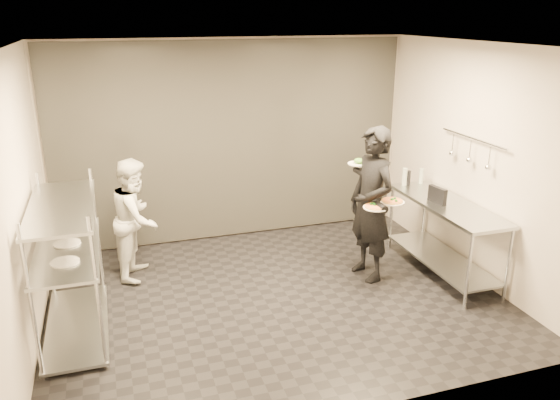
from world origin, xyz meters
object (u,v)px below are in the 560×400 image
object	(u,v)px
pizza_plate_near	(375,207)
pos_monitor	(437,195)
chef	(136,218)
bottle_clear	(421,176)
salad_plate	(359,162)
waiter	(371,205)
pass_rack	(69,262)
pizza_plate_far	(392,201)
prep_counter	(445,226)
bottle_green	(405,177)
bottle_dark	(408,178)

from	to	relation	value
pizza_plate_near	pos_monitor	distance (m)	0.89
chef	bottle_clear	bearing A→B (deg)	-77.22
salad_plate	waiter	bearing A→B (deg)	-79.49
pass_rack	pizza_plate_far	xyz separation A→B (m)	(3.58, 0.01, 0.25)
waiter	salad_plate	bearing A→B (deg)	-179.13
prep_counter	pos_monitor	world-z (taller)	pos_monitor
waiter	chef	world-z (taller)	waiter
bottle_green	chef	bearing A→B (deg)	175.07
pass_rack	waiter	world-z (taller)	waiter
pizza_plate_far	pos_monitor	bearing A→B (deg)	3.70
pos_monitor	bottle_green	distance (m)	0.75
pos_monitor	bottle_green	world-z (taller)	bottle_green
pass_rack	bottle_dark	xyz separation A→B (m)	(4.25, 0.80, 0.25)
pizza_plate_far	salad_plate	xyz separation A→B (m)	(-0.23, 0.46, 0.37)
pizza_plate_far	chef	bearing A→B (deg)	159.08
chef	pizza_plate_far	bearing A→B (deg)	-93.54
salad_plate	bottle_clear	xyz separation A→B (m)	(1.10, 0.33, -0.37)
pass_rack	bottle_clear	xyz separation A→B (m)	(4.45, 0.80, 0.25)
waiter	bottle_green	bearing A→B (deg)	117.99
pass_rack	bottle_clear	distance (m)	4.53
salad_plate	bottle_green	xyz separation A→B (m)	(0.84, 0.33, -0.36)
pos_monitor	bottle_clear	distance (m)	0.79
bottle_green	bottle_dark	size ratio (longest dim) A/B	1.20
pass_rack	bottle_green	world-z (taller)	pass_rack
pos_monitor	bottle_dark	distance (m)	0.75
pizza_plate_far	salad_plate	world-z (taller)	salad_plate
waiter	bottle_dark	size ratio (longest dim) A/B	9.65
bottle_green	salad_plate	bearing A→B (deg)	-158.73
waiter	pos_monitor	world-z (taller)	waiter
pizza_plate_near	bottle_dark	world-z (taller)	bottle_dark
waiter	pizza_plate_near	bearing A→B (deg)	-26.64
pass_rack	waiter	xyz separation A→B (m)	(3.40, 0.19, 0.17)
bottle_clear	bottle_dark	size ratio (longest dim) A/B	1.06
chef	pizza_plate_near	bearing A→B (deg)	-96.50
salad_plate	bottle_dark	size ratio (longest dim) A/B	1.37
chef	salad_plate	distance (m)	2.78
bottle_clear	salad_plate	bearing A→B (deg)	-163.34
prep_counter	bottle_clear	world-z (taller)	bottle_clear
pizza_plate_near	pizza_plate_far	world-z (taller)	pizza_plate_far
waiter	bottle_dark	distance (m)	1.05
prep_counter	bottle_green	bearing A→B (deg)	99.50
prep_counter	pizza_plate_far	bearing A→B (deg)	179.42
salad_plate	bottle_clear	size ratio (longest dim) A/B	1.29
prep_counter	pos_monitor	size ratio (longest dim) A/B	6.54
pass_rack	chef	xyz separation A→B (m)	(0.72, 1.10, -0.03)
salad_plate	bottle_dark	distance (m)	1.03
pizza_plate_near	waiter	bearing A→B (deg)	72.99
salad_plate	bottle_green	bearing A→B (deg)	21.27
chef	pos_monitor	world-z (taller)	chef
pizza_plate_far	salad_plate	bearing A→B (deg)	116.04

